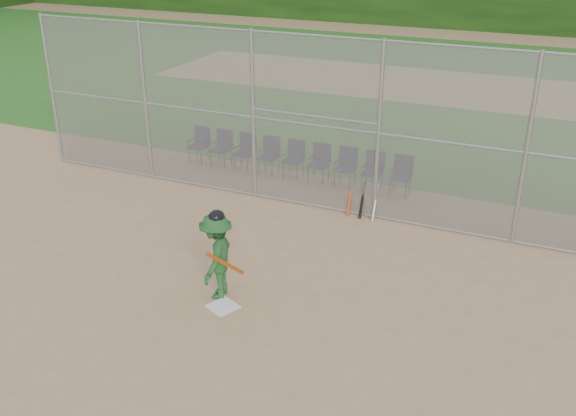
% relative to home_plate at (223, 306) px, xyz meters
% --- Properties ---
extents(ground, '(100.00, 100.00, 0.00)m').
position_rel_home_plate_xyz_m(ground, '(0.32, -0.43, -0.01)').
color(ground, tan).
rests_on(ground, ground).
extents(grass_strip, '(100.00, 100.00, 0.00)m').
position_rel_home_plate_xyz_m(grass_strip, '(0.32, 17.57, -0.00)').
color(grass_strip, '#245E1C').
rests_on(grass_strip, ground).
extents(dirt_patch_far, '(24.00, 24.00, 0.00)m').
position_rel_home_plate_xyz_m(dirt_patch_far, '(0.32, 17.57, -0.00)').
color(dirt_patch_far, tan).
rests_on(dirt_patch_far, ground).
extents(backstop_fence, '(16.09, 0.09, 4.00)m').
position_rel_home_plate_xyz_m(backstop_fence, '(0.32, 4.57, 2.06)').
color(backstop_fence, gray).
rests_on(backstop_fence, ground).
extents(home_plate, '(0.60, 0.60, 0.02)m').
position_rel_home_plate_xyz_m(home_plate, '(0.00, 0.00, 0.00)').
color(home_plate, silver).
rests_on(home_plate, ground).
extents(batter_at_plate, '(1.01, 1.27, 1.69)m').
position_rel_home_plate_xyz_m(batter_at_plate, '(-0.25, 0.30, 0.80)').
color(batter_at_plate, '#1E4D22').
rests_on(batter_at_plate, ground).
extents(spare_bats, '(0.66, 0.38, 0.83)m').
position_rel_home_plate_xyz_m(spare_bats, '(1.05, 4.55, 0.40)').
color(spare_bats, '#D84C14').
rests_on(spare_bats, ground).
extents(chair_0, '(0.54, 0.52, 0.96)m').
position_rel_home_plate_xyz_m(chair_0, '(-4.20, 6.12, 0.47)').
color(chair_0, '#0F1237').
rests_on(chair_0, ground).
extents(chair_1, '(0.54, 0.52, 0.96)m').
position_rel_home_plate_xyz_m(chair_1, '(-3.48, 6.12, 0.47)').
color(chair_1, '#0F1237').
rests_on(chair_1, ground).
extents(chair_2, '(0.54, 0.52, 0.96)m').
position_rel_home_plate_xyz_m(chair_2, '(-2.77, 6.12, 0.47)').
color(chair_2, '#0F1237').
rests_on(chair_2, ground).
extents(chair_3, '(0.54, 0.52, 0.96)m').
position_rel_home_plate_xyz_m(chair_3, '(-2.06, 6.12, 0.47)').
color(chair_3, '#0F1237').
rests_on(chair_3, ground).
extents(chair_4, '(0.54, 0.52, 0.96)m').
position_rel_home_plate_xyz_m(chair_4, '(-1.35, 6.12, 0.47)').
color(chair_4, '#0F1237').
rests_on(chair_4, ground).
extents(chair_5, '(0.54, 0.52, 0.96)m').
position_rel_home_plate_xyz_m(chair_5, '(-0.64, 6.12, 0.47)').
color(chair_5, '#0F1237').
rests_on(chair_5, ground).
extents(chair_6, '(0.54, 0.52, 0.96)m').
position_rel_home_plate_xyz_m(chair_6, '(0.08, 6.12, 0.47)').
color(chair_6, '#0F1237').
rests_on(chair_6, ground).
extents(chair_7, '(0.54, 0.52, 0.96)m').
position_rel_home_plate_xyz_m(chair_7, '(0.79, 6.12, 0.47)').
color(chair_7, '#0F1237').
rests_on(chair_7, ground).
extents(chair_8, '(0.54, 0.52, 0.96)m').
position_rel_home_plate_xyz_m(chair_8, '(1.50, 6.12, 0.47)').
color(chair_8, '#0F1237').
rests_on(chair_8, ground).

